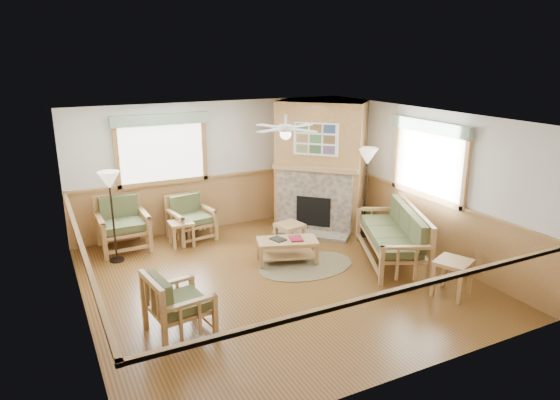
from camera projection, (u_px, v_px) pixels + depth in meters
name	position (u px, v px, depth m)	size (l,w,h in m)	color
floor	(277.00, 280.00, 8.36)	(6.00, 6.00, 0.01)	brown
ceiling	(277.00, 117.00, 7.59)	(6.00, 6.00, 0.01)	white
wall_back	(214.00, 166.00, 10.54)	(6.00, 0.02, 2.70)	silver
wall_front	(400.00, 273.00, 5.40)	(6.00, 0.02, 2.70)	silver
wall_left	(77.00, 231.00, 6.68)	(0.02, 6.00, 2.70)	silver
wall_right	(422.00, 181.00, 9.27)	(0.02, 6.00, 2.70)	silver
wainscot	(277.00, 249.00, 8.20)	(6.00, 6.00, 1.10)	#9F7441
fireplace	(321.00, 165.00, 10.61)	(2.20, 2.20, 2.70)	#9F7441
window_back	(159.00, 113.00, 9.70)	(1.90, 0.16, 1.50)	white
window_right	(433.00, 119.00, 8.74)	(0.16, 1.90, 1.50)	white
ceiling_fan	(286.00, 117.00, 7.99)	(1.24, 1.24, 0.36)	white
sofa	(391.00, 235.00, 9.00)	(0.88, 2.14, 0.98)	#A37D4C
armchair_back_left	(123.00, 224.00, 9.52)	(0.90, 0.90, 1.00)	#A37D4C
armchair_back_right	(191.00, 218.00, 10.06)	(0.79, 0.79, 0.89)	#A37D4C
armchair_left	(179.00, 303.00, 6.67)	(0.77, 0.77, 0.87)	#A37D4C
coffee_table	(287.00, 251.00, 9.00)	(1.07, 0.53, 0.43)	#A37D4C
end_table_chairs	(182.00, 234.00, 9.74)	(0.44, 0.43, 0.50)	#A37D4C
end_table_sofa	(452.00, 278.00, 7.75)	(0.52, 0.50, 0.58)	#A37D4C
footstool	(290.00, 234.00, 9.86)	(0.48, 0.48, 0.42)	#A37D4C
braided_rug	(306.00, 266.00, 8.88)	(1.77, 1.77, 0.01)	brown
floor_lamp_left	(113.00, 217.00, 8.87)	(0.38, 0.38, 1.68)	black
floor_lamp_right	(366.00, 192.00, 10.13)	(0.42, 0.42, 1.84)	black
book_red	(296.00, 238.00, 8.95)	(0.22, 0.30, 0.03)	maroon
book_dark	(278.00, 239.00, 8.93)	(0.20, 0.27, 0.03)	black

